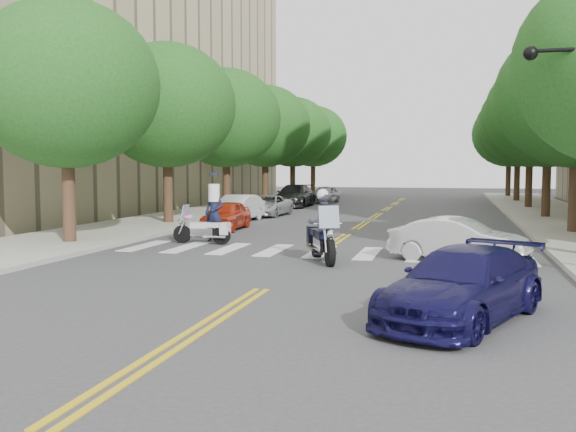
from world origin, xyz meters
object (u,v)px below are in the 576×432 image
(motorcycle_parked, at_px, (207,230))
(officer_standing, at_px, (214,214))
(sedan_blue, at_px, (463,285))
(motorcycle_police, at_px, (322,229))
(convertible, at_px, (458,240))

(motorcycle_parked, xyz_separation_m, officer_standing, (-0.05, 0.88, 0.53))
(motorcycle_parked, height_order, sedan_blue, motorcycle_parked)
(officer_standing, bearing_deg, motorcycle_police, -29.65)
(convertible, bearing_deg, sedan_blue, -162.87)
(motorcycle_police, distance_m, motorcycle_parked, 5.71)
(officer_standing, xyz_separation_m, convertible, (8.68, -3.10, -0.37))
(motorcycle_police, relative_size, motorcycle_parked, 1.14)
(motorcycle_parked, relative_size, convertible, 0.56)
(motorcycle_parked, bearing_deg, sedan_blue, -136.29)
(officer_standing, bearing_deg, sedan_blue, -40.52)
(convertible, distance_m, sedan_blue, 7.27)
(convertible, bearing_deg, motorcycle_parked, 92.46)
(sedan_blue, bearing_deg, officer_standing, 153.55)
(officer_standing, relative_size, sedan_blue, 0.45)
(motorcycle_parked, distance_m, sedan_blue, 12.85)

